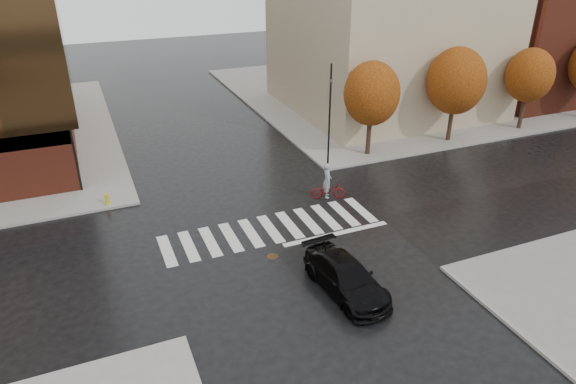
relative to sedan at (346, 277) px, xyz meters
name	(u,v)px	position (x,y,z in m)	size (l,w,h in m)	color
ground	(274,233)	(-1.13, 5.72, -0.72)	(120.00, 120.00, 0.00)	black
sidewalk_ne	(393,90)	(19.87, 26.72, -0.65)	(30.00, 30.00, 0.15)	gray
crosswalk	(271,229)	(-1.13, 6.22, -0.72)	(12.00, 3.00, 0.01)	silver
building_ne_tan	(389,0)	(15.87, 22.72, 8.43)	(16.00, 16.00, 18.00)	tan
building_ne_brick	(538,16)	(31.87, 21.72, 6.43)	(14.00, 14.00, 14.00)	maroon
tree_ne_a	(372,94)	(8.87, 13.12, 3.73)	(3.80, 3.80, 6.50)	black
tree_ne_b	(456,81)	(15.87, 13.12, 3.89)	(4.20, 4.20, 6.89)	black
tree_ne_c	(530,75)	(22.87, 13.12, 3.65)	(3.60, 3.60, 6.31)	black
sedan	(346,277)	(0.00, 0.00, 0.00)	(2.03, 5.00, 1.45)	black
cyclist	(328,187)	(3.26, 8.22, 0.05)	(2.11, 1.34, 2.26)	maroon
traffic_light_nw	(70,130)	(-10.13, 14.72, 3.25)	(0.21, 0.19, 6.80)	black
traffic_light_ne	(330,111)	(5.17, 12.02, 3.30)	(0.17, 0.19, 6.88)	black
fire_hydrant	(107,198)	(-8.86, 12.22, -0.20)	(0.24, 0.24, 0.69)	gold
manhole	(273,256)	(-1.98, 3.72, -0.72)	(0.58, 0.58, 0.01)	#4C331B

